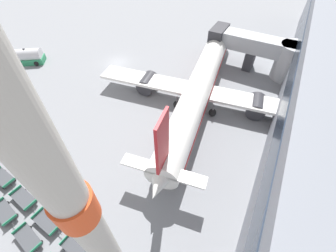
{
  "coord_description": "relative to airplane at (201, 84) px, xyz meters",
  "views": [
    {
      "loc": [
        27.04,
        -30.72,
        23.65
      ],
      "look_at": [
        17.39,
        -11.92,
        1.28
      ],
      "focal_mm": 24.0,
      "sensor_mm": 36.0,
      "label": 1
    }
  ],
  "objects": [
    {
      "name": "baggage_dolly_row_near_col_d",
      "position": [
        -6.68,
        -27.57,
        -2.51
      ],
      "size": [
        3.81,
        2.0,
        0.92
      ],
      "color": "#424449",
      "rests_on": "ground_plane"
    },
    {
      "name": "airplane",
      "position": [
        0.0,
        0.0,
        0.0
      ],
      "size": [
        32.71,
        40.22,
        11.39
      ],
      "color": "white",
      "rests_on": "ground_plane"
    },
    {
      "name": "baggage_dolly_row_mid_a_col_b",
      "position": [
        -14.85,
        -24.29,
        -2.51
      ],
      "size": [
        3.8,
        1.79,
        0.92
      ],
      "color": "#424449",
      "rests_on": "ground_plane"
    },
    {
      "name": "baggage_dolly_row_mid_a_col_d",
      "position": [
        -6.29,
        -25.56,
        -2.51
      ],
      "size": [
        3.8,
        1.79,
        0.92
      ],
      "color": "#424449",
      "rests_on": "ground_plane"
    },
    {
      "name": "baggage_dolly_row_mid_a_col_e",
      "position": [
        -1.91,
        -26.04,
        -2.51
      ],
      "size": [
        3.8,
        1.79,
        0.92
      ],
      "color": "#424449",
      "rests_on": "ground_plane"
    },
    {
      "name": "ground_plane",
      "position": [
        -18.55,
        3.17,
        -2.98
      ],
      "size": [
        500.0,
        500.0,
        0.0
      ],
      "primitive_type": "plane",
      "color": "gray"
    },
    {
      "name": "baggage_dolly_row_mid_a_col_c",
      "position": [
        -10.52,
        -24.93,
        -2.51
      ],
      "size": [
        3.81,
        1.85,
        0.92
      ],
      "color": "#424449",
      "rests_on": "ground_plane"
    },
    {
      "name": "fuel_tanker_primary",
      "position": [
        -34.84,
        -5.42,
        -1.7
      ],
      "size": [
        8.9,
        7.28,
        3.03
      ],
      "color": "#2D8C5B",
      "rests_on": "ground_plane"
    },
    {
      "name": "baggage_dolly_row_near_col_c",
      "position": [
        -11.05,
        -26.88,
        -2.51
      ],
      "size": [
        3.81,
        2.04,
        0.92
      ],
      "color": "#424449",
      "rests_on": "ground_plane"
    },
    {
      "name": "jet_bridge",
      "position": [
        7.2,
        12.95,
        0.9
      ],
      "size": [
        17.05,
        5.31,
        6.47
      ],
      "color": "#B2B5BA",
      "rests_on": "ground_plane"
    }
  ]
}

